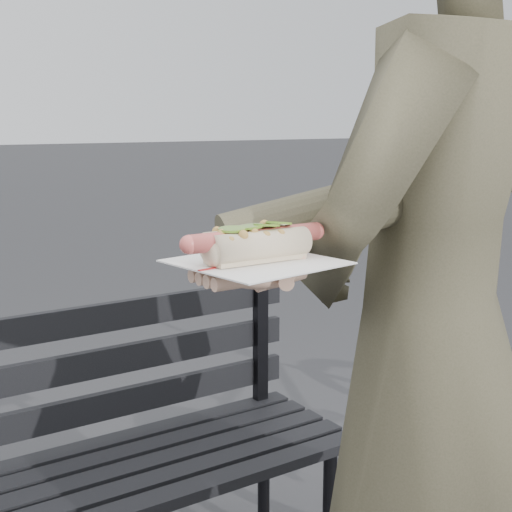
% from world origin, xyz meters
% --- Properties ---
extents(park_bench, '(1.50, 0.44, 0.88)m').
position_xyz_m(park_bench, '(-0.10, 1.03, 0.52)').
color(park_bench, black).
rests_on(park_bench, ground).
extents(person, '(0.81, 0.67, 1.91)m').
position_xyz_m(person, '(0.30, 0.18, 0.96)').
color(person, '#413F2B').
rests_on(person, ground).
extents(held_hotdog, '(0.64, 0.30, 0.20)m').
position_xyz_m(held_hotdog, '(0.08, 0.17, 1.23)').
color(held_hotdog, '#413F2B').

